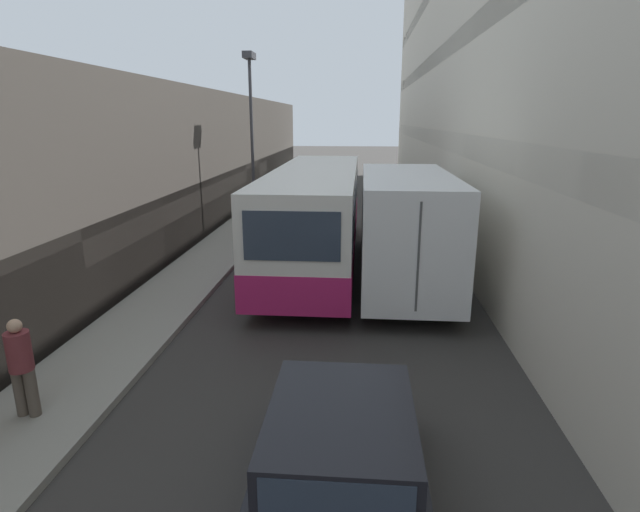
% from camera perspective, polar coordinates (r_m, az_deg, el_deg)
% --- Properties ---
extents(ground_plane, '(150.00, 150.00, 0.00)m').
position_cam_1_polar(ground_plane, '(15.02, 1.76, -2.40)').
color(ground_plane, '#33302D').
extents(sidewalk_left, '(2.04, 60.00, 0.13)m').
position_cam_1_polar(sidewalk_left, '(15.79, -13.92, -1.71)').
color(sidewalk_left, gray).
rests_on(sidewalk_left, ground_plane).
extents(building_left_shopfront, '(2.40, 60.00, 5.75)m').
position_cam_1_polar(building_left_shopfront, '(16.07, -21.74, 7.25)').
color(building_left_shopfront, '#423D38').
rests_on(building_left_shopfront, ground_plane).
extents(car_hatchback, '(1.91, 4.10, 1.41)m').
position_cam_1_polar(car_hatchback, '(6.27, 2.32, -22.79)').
color(car_hatchback, black).
rests_on(car_hatchback, ground_plane).
extents(bus, '(2.55, 11.38, 3.08)m').
position_cam_1_polar(bus, '(16.09, -0.46, 4.81)').
color(bus, silver).
rests_on(bus, ground_plane).
extents(box_truck, '(2.33, 8.85, 3.19)m').
position_cam_1_polar(box_truck, '(14.52, 9.45, 3.66)').
color(box_truck, silver).
rests_on(box_truck, ground_plane).
extents(panel_van, '(1.94, 4.08, 2.01)m').
position_cam_1_polar(panel_van, '(29.16, -0.37, 8.55)').
color(panel_van, '#BCBCC1').
rests_on(panel_van, ground_plane).
extents(pedestrian, '(0.37, 0.35, 1.60)m').
position_cam_1_polar(pedestrian, '(8.96, -30.97, -10.60)').
color(pedestrian, brown).
rests_on(pedestrian, sidewalk_left).
extents(street_lamp, '(0.36, 0.80, 6.83)m').
position_cam_1_polar(street_lamp, '(19.82, -7.89, 16.06)').
color(street_lamp, '#38383D').
rests_on(street_lamp, sidewalk_left).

